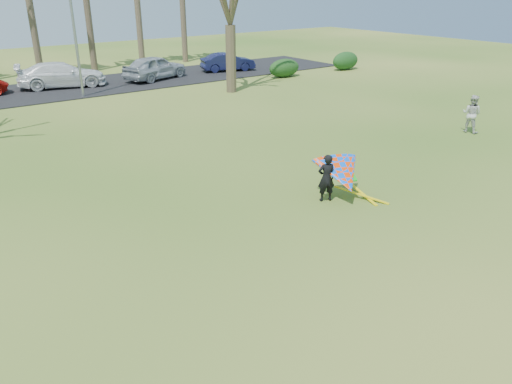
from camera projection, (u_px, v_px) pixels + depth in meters
ground at (304, 257)px, 12.45m from camera, size 100.00×100.00×0.00m
parking_strip at (35, 92)px, 30.92m from camera, size 46.00×7.00×0.06m
streetlight at (76, 18)px, 28.17m from camera, size 2.28×0.18×8.00m
hedge_near at (284, 68)px, 35.85m from camera, size 2.58×1.17×1.29m
hedge_far at (345, 61)px, 38.84m from camera, size 2.48×1.17×1.38m
car_3 at (62, 75)px, 32.08m from camera, size 5.79×3.40×1.58m
car_4 at (155, 67)px, 34.66m from camera, size 5.19×3.43×1.64m
car_5 at (228, 62)px, 38.01m from camera, size 4.29×2.43×1.34m
pedestrian_a at (472, 114)px, 22.51m from camera, size 0.80×0.94×1.71m
kite_flyer at (341, 175)px, 15.44m from camera, size 2.13×2.39×2.02m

